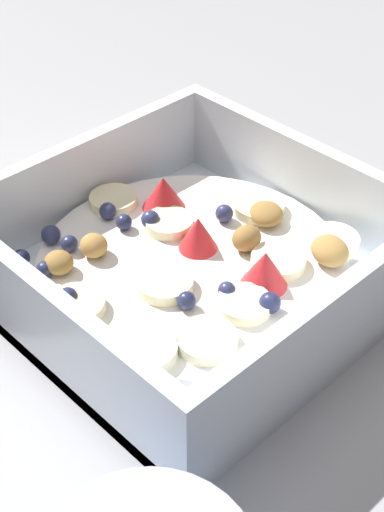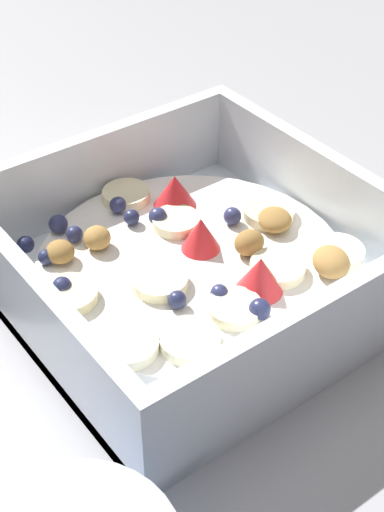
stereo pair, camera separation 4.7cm
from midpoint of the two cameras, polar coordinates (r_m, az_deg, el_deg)
The scene contains 3 objects.
ground_plane at distance 0.49m, azimuth -4.04°, elevation -2.92°, with size 2.40×2.40×0.00m, color #9E9EA3.
fruit_bowl at distance 0.47m, azimuth -2.76°, elevation -0.92°, with size 0.22×0.22×0.07m.
spoon at distance 0.63m, azimuth 4.44°, elevation 8.47°, with size 0.04×0.17×0.01m.
Camera 1 is at (0.24, 0.27, 0.33)m, focal length 53.58 mm.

